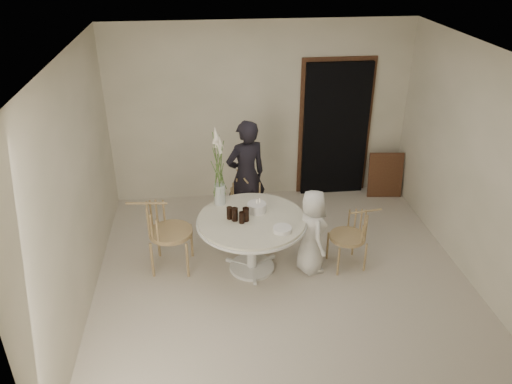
{
  "coord_description": "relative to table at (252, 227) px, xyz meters",
  "views": [
    {
      "loc": [
        -0.88,
        -4.83,
        3.8
      ],
      "look_at": [
        -0.29,
        0.3,
        1.06
      ],
      "focal_mm": 35.0,
      "sensor_mm": 36.0,
      "label": 1
    }
  ],
  "objects": [
    {
      "name": "door_trim",
      "position": [
        1.5,
        1.98,
        0.49
      ],
      "size": [
        1.12,
        0.03,
        2.22
      ],
      "primitive_type": "cube",
      "color": "brown",
      "rests_on": "ground"
    },
    {
      "name": "cola_tumbler_a",
      "position": [
        -0.2,
        -0.02,
        0.2
      ],
      "size": [
        0.1,
        0.1,
        0.17
      ],
      "primitive_type": "cylinder",
      "rotation": [
        0.0,
        0.0,
        0.31
      ],
      "color": "black",
      "rests_on": "table"
    },
    {
      "name": "flower_vase",
      "position": [
        -0.36,
        0.41,
        0.57
      ],
      "size": [
        0.14,
        0.14,
        1.04
      ],
      "rotation": [
        0.0,
        0.0,
        0.29
      ],
      "color": "silver",
      "rests_on": "table"
    },
    {
      "name": "picture_frame",
      "position": [
        2.3,
        1.7,
        -0.26
      ],
      "size": [
        0.55,
        0.22,
        0.71
      ],
      "primitive_type": "cube",
      "rotation": [
        -0.17,
        0.0,
        -0.11
      ],
      "color": "brown",
      "rests_on": "ground"
    },
    {
      "name": "chair_far",
      "position": [
        0.01,
        0.9,
        -0.08
      ],
      "size": [
        0.53,
        0.56,
        0.82
      ],
      "rotation": [
        0.0,
        0.0,
        0.26
      ],
      "color": "tan",
      "rests_on": "ground"
    },
    {
      "name": "table",
      "position": [
        0.0,
        0.0,
        0.0
      ],
      "size": [
        1.33,
        1.33,
        0.73
      ],
      "color": "white",
      "rests_on": "ground"
    },
    {
      "name": "boy",
      "position": [
        0.72,
        -0.09,
        -0.07
      ],
      "size": [
        0.42,
        0.58,
        1.1
      ],
      "primitive_type": "imported",
      "rotation": [
        0.0,
        0.0,
        1.71
      ],
      "color": "silver",
      "rests_on": "ground"
    },
    {
      "name": "birthday_cake",
      "position": [
        0.08,
        0.16,
        0.17
      ],
      "size": [
        0.23,
        0.23,
        0.16
      ],
      "rotation": [
        0.0,
        0.0,
        -0.41
      ],
      "color": "silver",
      "rests_on": "table"
    },
    {
      "name": "ground",
      "position": [
        0.35,
        -0.25,
        -0.62
      ],
      "size": [
        4.5,
        4.5,
        0.0
      ],
      "primitive_type": "plane",
      "color": "beige",
      "rests_on": "ground"
    },
    {
      "name": "cola_tumbler_c",
      "position": [
        -0.26,
        0.03,
        0.19
      ],
      "size": [
        0.09,
        0.09,
        0.15
      ],
      "primitive_type": "cylinder",
      "rotation": [
        0.0,
        0.0,
        -0.33
      ],
      "color": "black",
      "rests_on": "table"
    },
    {
      "name": "girl",
      "position": [
        0.03,
        1.03,
        0.18
      ],
      "size": [
        0.68,
        0.56,
        1.59
      ],
      "primitive_type": "imported",
      "rotation": [
        0.0,
        0.0,
        3.5
      ],
      "color": "black",
      "rests_on": "ground"
    },
    {
      "name": "cola_tumbler_d",
      "position": [
        -0.07,
        -0.04,
        0.2
      ],
      "size": [
        0.1,
        0.1,
        0.17
      ],
      "primitive_type": "cylinder",
      "rotation": [
        0.0,
        0.0,
        -0.35
      ],
      "color": "black",
      "rests_on": "table"
    },
    {
      "name": "chair_right",
      "position": [
        1.29,
        -0.04,
        -0.12
      ],
      "size": [
        0.5,
        0.47,
        0.77
      ],
      "rotation": [
        0.0,
        0.0,
        -1.43
      ],
      "color": "tan",
      "rests_on": "ground"
    },
    {
      "name": "doorway",
      "position": [
        1.5,
        1.94,
        0.43
      ],
      "size": [
        1.0,
        0.1,
        2.1
      ],
      "primitive_type": "cube",
      "color": "black",
      "rests_on": "ground"
    },
    {
      "name": "chair_left",
      "position": [
        -1.11,
        0.18,
        -0.01
      ],
      "size": [
        0.59,
        0.56,
        0.93
      ],
      "rotation": [
        0.0,
        0.0,
        1.45
      ],
      "color": "tan",
      "rests_on": "ground"
    },
    {
      "name": "plate_stack",
      "position": [
        0.32,
        -0.33,
        0.14
      ],
      "size": [
        0.27,
        0.27,
        0.05
      ],
      "primitive_type": "cylinder",
      "rotation": [
        0.0,
        0.0,
        -0.35
      ],
      "color": "white",
      "rests_on": "table"
    },
    {
      "name": "cola_tumbler_b",
      "position": [
        -0.13,
        -0.08,
        0.19
      ],
      "size": [
        0.08,
        0.08,
        0.14
      ],
      "primitive_type": "cylinder",
      "rotation": [
        0.0,
        0.0,
        0.3
      ],
      "color": "black",
      "rests_on": "table"
    },
    {
      "name": "room_shell",
      "position": [
        0.35,
        -0.25,
        1.0
      ],
      "size": [
        4.5,
        4.5,
        4.5
      ],
      "color": "white",
      "rests_on": "ground"
    }
  ]
}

